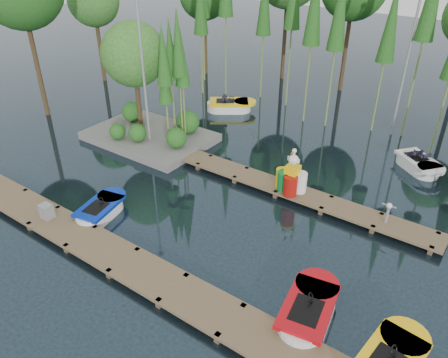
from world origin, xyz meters
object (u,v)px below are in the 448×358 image
Objects in this scene: island at (144,78)px; boat_yellow_far at (230,106)px; boat_red at (308,312)px; utility_cabinet at (47,211)px; yellow_barrel at (282,178)px; drum_cluster at (292,180)px; boat_blue at (101,210)px.

island is 2.15× the size of boat_yellow_far.
utility_cabinet is at bearing 178.90° from boat_red.
drum_cluster reaches higher than yellow_barrel.
boat_blue is at bearing 170.28° from boat_red.
drum_cluster is at bearing -55.42° from boat_yellow_far.
boat_yellow_far is at bearing 75.81° from island.
drum_cluster is at bearing -16.67° from yellow_barrel.
boat_red is 3.81× the size of yellow_barrel.
boat_red is 1.58× the size of drum_cluster.
boat_yellow_far is 13.25m from utility_cabinet.
drum_cluster reaches higher than boat_yellow_far.
boat_red is 0.98× the size of boat_yellow_far.
island is 7.75m from boat_blue.
boat_blue is at bearing -131.53° from yellow_barrel.
boat_yellow_far is (-2.08, 11.71, 0.07)m from boat_blue.
utility_cabinet is at bearing -130.80° from yellow_barrel.
yellow_barrel reaches higher than boat_blue.
island reaches higher than boat_blue.
boat_blue is 7.60m from drum_cluster.
boat_red is at bearing -57.54° from drum_cluster.
drum_cluster reaches higher than boat_red.
yellow_barrel is (4.87, 5.49, 0.46)m from boat_blue.
boat_yellow_far is 5.70× the size of utility_cabinet.
boat_red is 10.06m from utility_cabinet.
boat_yellow_far is at bearing 87.78° from boat_blue.
yellow_barrel is (8.32, -0.79, -2.48)m from island.
yellow_barrel is at bearing -5.43° from island.
island is at bearing 173.91° from drum_cluster.
island is 14.05m from boat_red.
drum_cluster is at bearing 112.73° from boat_red.
boat_red is 5.58× the size of utility_cabinet.
yellow_barrel reaches higher than boat_red.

